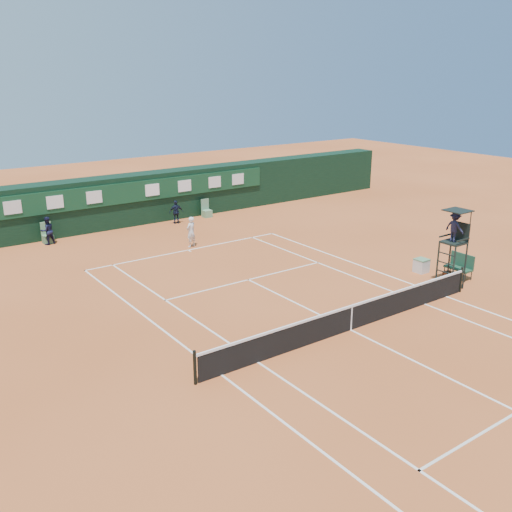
{
  "coord_description": "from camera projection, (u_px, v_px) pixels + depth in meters",
  "views": [
    {
      "loc": [
        -13.65,
        -13.16,
        8.81
      ],
      "look_at": [
        0.13,
        6.0,
        1.2
      ],
      "focal_mm": 40.0,
      "sensor_mm": 36.0,
      "label": 1
    }
  ],
  "objects": [
    {
      "name": "ball_kid_left",
      "position": [
        47.0,
        231.0,
        30.43
      ],
      "size": [
        0.81,
        0.67,
        1.52
      ],
      "primitive_type": "imported",
      "rotation": [
        0.0,
        0.0,
        3.28
      ],
      "color": "black",
      "rests_on": "ground"
    },
    {
      "name": "umpire_chair",
      "position": [
        455.0,
        233.0,
        23.7
      ],
      "size": [
        0.96,
        0.95,
        3.42
      ],
      "color": "black",
      "rests_on": "ground"
    },
    {
      "name": "back_wall",
      "position": [
        131.0,
        199.0,
        34.47
      ],
      "size": [
        40.0,
        1.65,
        3.0
      ],
      "color": "black",
      "rests_on": "ground"
    },
    {
      "name": "cooler",
      "position": [
        421.0,
        265.0,
        26.29
      ],
      "size": [
        0.57,
        0.57,
        0.65
      ],
      "color": "silver",
      "rests_on": "ground"
    },
    {
      "name": "player",
      "position": [
        191.0,
        232.0,
        30.01
      ],
      "size": [
        0.69,
        0.56,
        1.63
      ],
      "primitive_type": "imported",
      "rotation": [
        0.0,
        0.0,
        3.47
      ],
      "color": "silver",
      "rests_on": "ground"
    },
    {
      "name": "linesman_chair_right",
      "position": [
        207.0,
        212.0,
        36.37
      ],
      "size": [
        0.55,
        0.5,
        1.15
      ],
      "color": "#609368",
      "rests_on": "ground"
    },
    {
      "name": "ground",
      "position": [
        350.0,
        330.0,
        20.46
      ],
      "size": [
        90.0,
        90.0,
        0.0
      ],
      "primitive_type": "plane",
      "color": "#C35F2E",
      "rests_on": "ground"
    },
    {
      "name": "tennis_net",
      "position": [
        351.0,
        317.0,
        20.3
      ],
      "size": [
        12.9,
        0.1,
        1.1
      ],
      "color": "black",
      "rests_on": "ground"
    },
    {
      "name": "tennis_ball",
      "position": [
        261.0,
        240.0,
        31.36
      ],
      "size": [
        0.06,
        0.06,
        0.06
      ],
      "primitive_type": "sphere",
      "color": "#CFDE33",
      "rests_on": "ground"
    },
    {
      "name": "linesman_chair_left",
      "position": [
        48.0,
        237.0,
        30.81
      ],
      "size": [
        0.55,
        0.5,
        1.15
      ],
      "color": "#548159",
      "rests_on": "ground"
    },
    {
      "name": "ball_kid_right",
      "position": [
        176.0,
        212.0,
        34.68
      ],
      "size": [
        0.89,
        0.51,
        1.44
      ],
      "primitive_type": "imported",
      "rotation": [
        0.0,
        0.0,
        2.95
      ],
      "color": "black",
      "rests_on": "ground"
    },
    {
      "name": "tennis_bag",
      "position": [
        450.0,
        276.0,
        25.47
      ],
      "size": [
        0.53,
        0.8,
        0.28
      ],
      "primitive_type": "cube",
      "rotation": [
        0.0,
        0.0,
        -0.31
      ],
      "color": "black",
      "rests_on": "ground"
    },
    {
      "name": "court_lines",
      "position": [
        350.0,
        330.0,
        20.46
      ],
      "size": [
        11.05,
        23.85,
        0.01
      ],
      "color": "white",
      "rests_on": "ground"
    },
    {
      "name": "player_bench",
      "position": [
        460.0,
        265.0,
        25.55
      ],
      "size": [
        0.56,
        1.2,
        1.1
      ],
      "color": "#193E29",
      "rests_on": "ground"
    }
  ]
}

